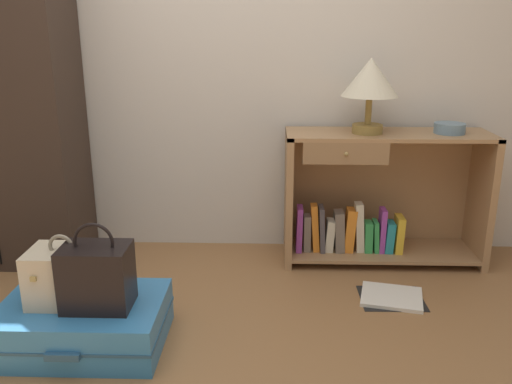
# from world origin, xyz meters

# --- Properties ---
(ground_plane) EXTENTS (9.00, 9.00, 0.00)m
(ground_plane) POSITION_xyz_m (0.00, 0.00, 0.00)
(ground_plane) COLOR olive
(back_wall) EXTENTS (6.40, 0.10, 2.60)m
(back_wall) POSITION_xyz_m (0.00, 1.50, 1.30)
(back_wall) COLOR beige
(back_wall) RESTS_ON ground_plane
(bookshelf) EXTENTS (1.16, 0.39, 0.78)m
(bookshelf) POSITION_xyz_m (0.95, 1.25, 0.37)
(bookshelf) COLOR #A37A51
(bookshelf) RESTS_ON ground_plane
(table_lamp) EXTENTS (0.31, 0.31, 0.41)m
(table_lamp) POSITION_xyz_m (0.87, 1.21, 1.07)
(table_lamp) COLOR olive
(table_lamp) RESTS_ON bookshelf
(bowl) EXTENTS (0.17, 0.17, 0.06)m
(bowl) POSITION_xyz_m (1.33, 1.23, 0.80)
(bowl) COLOR slate
(bowl) RESTS_ON bookshelf
(suitcase_large) EXTENTS (0.71, 0.51, 0.21)m
(suitcase_large) POSITION_xyz_m (-0.48, 0.27, 0.10)
(suitcase_large) COLOR teal
(suitcase_large) RESTS_ON ground_plane
(train_case) EXTENTS (0.29, 0.24, 0.31)m
(train_case) POSITION_xyz_m (-0.55, 0.28, 0.33)
(train_case) COLOR beige
(train_case) RESTS_ON suitcase_large
(handbag) EXTENTS (0.28, 0.20, 0.38)m
(handbag) POSITION_xyz_m (-0.39, 0.24, 0.35)
(handbag) COLOR black
(handbag) RESTS_ON suitcase_large
(open_book_on_floor) EXTENTS (0.36, 0.32, 0.02)m
(open_book_on_floor) POSITION_xyz_m (0.96, 0.73, 0.01)
(open_book_on_floor) COLOR white
(open_book_on_floor) RESTS_ON ground_plane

